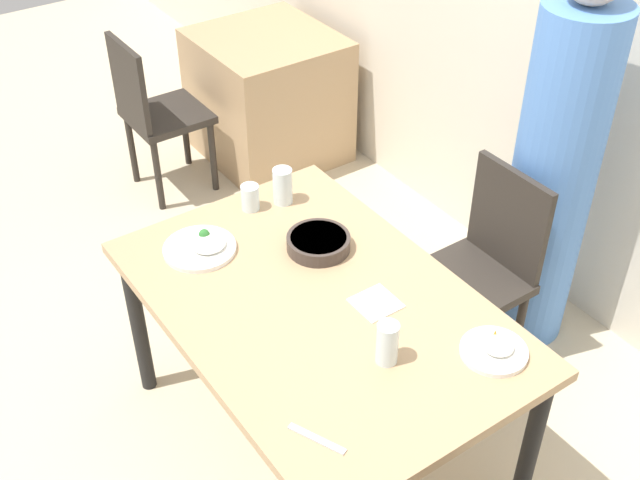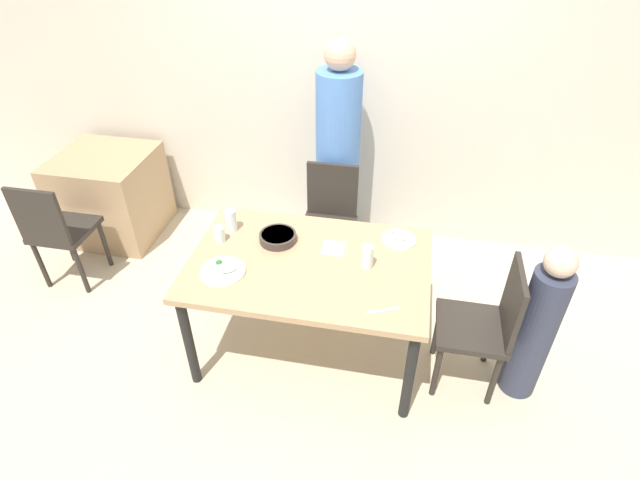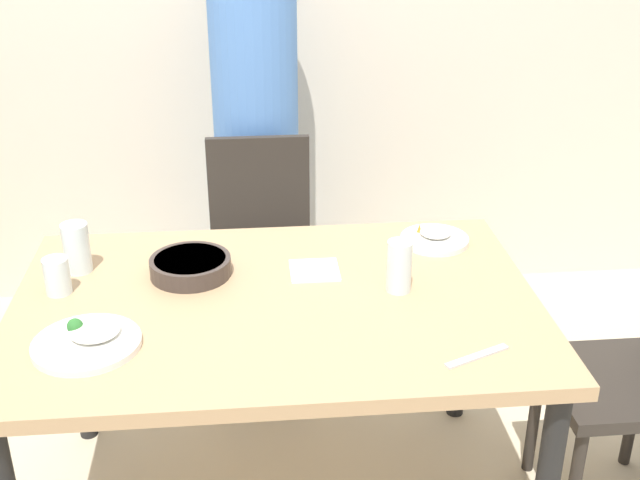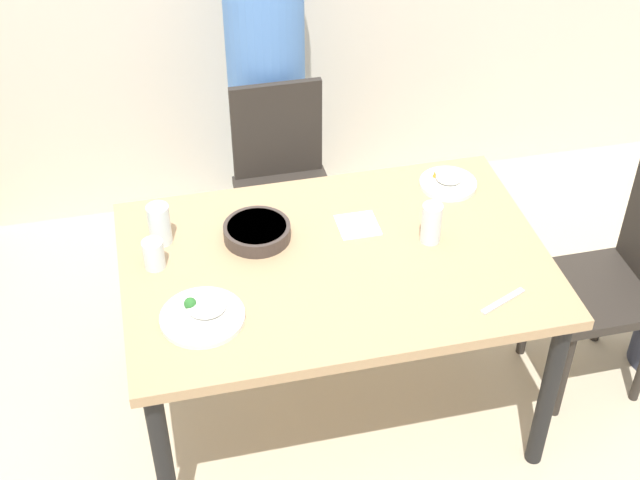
# 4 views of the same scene
# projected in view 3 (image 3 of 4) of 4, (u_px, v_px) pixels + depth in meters

# --- Properties ---
(dining_table) EXTENTS (1.42, 0.94, 0.74)m
(dining_table) POSITION_uv_depth(u_px,v_px,m) (276.00, 324.00, 2.19)
(dining_table) COLOR tan
(dining_table) RESTS_ON ground_plane
(chair_adult_spot) EXTENTS (0.40, 0.40, 0.89)m
(chair_adult_spot) POSITION_uv_depth(u_px,v_px,m) (261.00, 250.00, 2.99)
(chair_adult_spot) COLOR #2D2823
(chair_adult_spot) RESTS_ON ground_plane
(person_adult) EXTENTS (0.33, 0.33, 1.71)m
(person_adult) POSITION_uv_depth(u_px,v_px,m) (257.00, 143.00, 3.16)
(person_adult) COLOR #5184D1
(person_adult) RESTS_ON ground_plane
(bowl_curry) EXTENTS (0.23, 0.23, 0.05)m
(bowl_curry) POSITION_uv_depth(u_px,v_px,m) (191.00, 266.00, 2.28)
(bowl_curry) COLOR #3D332D
(bowl_curry) RESTS_ON dining_table
(plate_rice_adult) EXTENTS (0.21, 0.21, 0.05)m
(plate_rice_adult) POSITION_uv_depth(u_px,v_px,m) (435.00, 238.00, 2.48)
(plate_rice_adult) COLOR white
(plate_rice_adult) RESTS_ON dining_table
(plate_rice_child) EXTENTS (0.26, 0.26, 0.06)m
(plate_rice_child) POSITION_uv_depth(u_px,v_px,m) (88.00, 340.00, 1.95)
(plate_rice_child) COLOR white
(plate_rice_child) RESTS_ON dining_table
(glass_water_tall) EXTENTS (0.07, 0.07, 0.15)m
(glass_water_tall) POSITION_uv_depth(u_px,v_px,m) (399.00, 266.00, 2.18)
(glass_water_tall) COLOR silver
(glass_water_tall) RESTS_ON dining_table
(glass_water_short) EXTENTS (0.07, 0.07, 0.10)m
(glass_water_short) POSITION_uv_depth(u_px,v_px,m) (57.00, 276.00, 2.17)
(glass_water_short) COLOR silver
(glass_water_short) RESTS_ON dining_table
(glass_water_center) EXTENTS (0.08, 0.08, 0.15)m
(glass_water_center) POSITION_uv_depth(u_px,v_px,m) (77.00, 248.00, 2.28)
(glass_water_center) COLOR silver
(glass_water_center) RESTS_ON dining_table
(napkin_folded) EXTENTS (0.14, 0.14, 0.01)m
(napkin_folded) POSITION_uv_depth(u_px,v_px,m) (314.00, 270.00, 2.31)
(napkin_folded) COLOR white
(napkin_folded) RESTS_ON dining_table
(fork_steel) EXTENTS (0.17, 0.09, 0.01)m
(fork_steel) POSITION_uv_depth(u_px,v_px,m) (477.00, 356.00, 1.91)
(fork_steel) COLOR silver
(fork_steel) RESTS_ON dining_table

